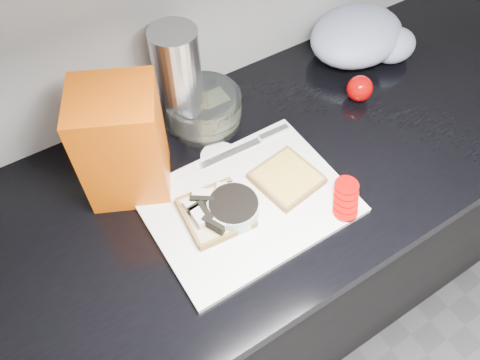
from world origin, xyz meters
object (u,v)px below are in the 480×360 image
at_px(glass_bowl, 203,109).
at_px(steel_canister, 179,79).
at_px(bread_bag, 122,143).
at_px(cutting_board, 248,203).

xyz_separation_m(glass_bowl, steel_canister, (-0.04, 0.03, 0.09)).
bearing_deg(steel_canister, glass_bowl, -33.87).
bearing_deg(glass_bowl, bread_bag, -159.89).
bearing_deg(bread_bag, steel_canister, 56.33).
bearing_deg(steel_canister, bread_bag, -149.15).
height_order(bread_bag, steel_canister, bread_bag).
relative_size(cutting_board, glass_bowl, 2.25).
bearing_deg(cutting_board, glass_bowl, 80.21).
xyz_separation_m(cutting_board, bread_bag, (-0.17, 0.18, 0.12)).
bearing_deg(glass_bowl, cutting_board, -99.79).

